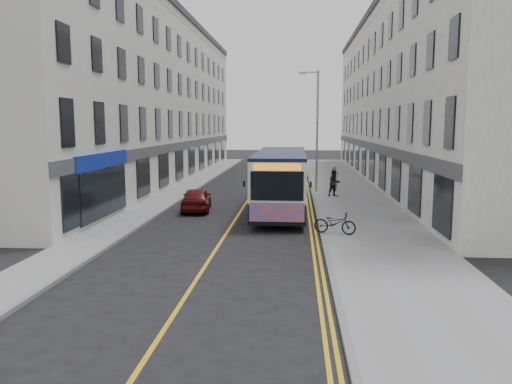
% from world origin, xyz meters
% --- Properties ---
extents(ground, '(140.00, 140.00, 0.00)m').
position_xyz_m(ground, '(0.00, 0.00, 0.00)').
color(ground, black).
rests_on(ground, ground).
extents(pavement_east, '(4.50, 64.00, 0.12)m').
position_xyz_m(pavement_east, '(6.25, 12.00, 0.06)').
color(pavement_east, gray).
rests_on(pavement_east, ground).
extents(pavement_west, '(2.00, 64.00, 0.12)m').
position_xyz_m(pavement_west, '(-5.00, 12.00, 0.06)').
color(pavement_west, gray).
rests_on(pavement_west, ground).
extents(kerb_east, '(0.18, 64.00, 0.13)m').
position_xyz_m(kerb_east, '(4.00, 12.00, 0.07)').
color(kerb_east, slate).
rests_on(kerb_east, ground).
extents(kerb_west, '(0.18, 64.00, 0.13)m').
position_xyz_m(kerb_west, '(-4.00, 12.00, 0.07)').
color(kerb_west, slate).
rests_on(kerb_west, ground).
extents(road_centre_line, '(0.12, 64.00, 0.01)m').
position_xyz_m(road_centre_line, '(0.00, 12.00, 0.00)').
color(road_centre_line, gold).
rests_on(road_centre_line, ground).
extents(road_dbl_yellow_inner, '(0.10, 64.00, 0.01)m').
position_xyz_m(road_dbl_yellow_inner, '(3.55, 12.00, 0.00)').
color(road_dbl_yellow_inner, gold).
rests_on(road_dbl_yellow_inner, ground).
extents(road_dbl_yellow_outer, '(0.10, 64.00, 0.01)m').
position_xyz_m(road_dbl_yellow_outer, '(3.75, 12.00, 0.00)').
color(road_dbl_yellow_outer, gold).
rests_on(road_dbl_yellow_outer, ground).
extents(terrace_east, '(6.00, 46.00, 13.00)m').
position_xyz_m(terrace_east, '(11.50, 21.00, 6.50)').
color(terrace_east, white).
rests_on(terrace_east, ground).
extents(terrace_west, '(6.00, 46.00, 13.00)m').
position_xyz_m(terrace_west, '(-9.00, 21.00, 6.50)').
color(terrace_west, silver).
rests_on(terrace_west, ground).
extents(streetlamp, '(1.32, 0.18, 8.00)m').
position_xyz_m(streetlamp, '(4.17, 14.00, 4.38)').
color(streetlamp, '#95979E').
rests_on(streetlamp, ground).
extents(city_bus, '(2.53, 10.82, 3.14)m').
position_xyz_m(city_bus, '(2.11, 6.67, 1.72)').
color(city_bus, black).
rests_on(city_bus, ground).
extents(bicycle, '(1.82, 1.06, 0.90)m').
position_xyz_m(bicycle, '(4.49, 0.85, 0.57)').
color(bicycle, black).
rests_on(bicycle, pavement_east).
extents(pedestrian_near, '(0.65, 0.47, 1.65)m').
position_xyz_m(pedestrian_near, '(5.45, 14.32, 0.94)').
color(pedestrian_near, olive).
rests_on(pedestrian_near, pavement_east).
extents(pedestrian_far, '(0.97, 0.88, 1.63)m').
position_xyz_m(pedestrian_far, '(5.27, 11.71, 0.93)').
color(pedestrian_far, black).
rests_on(pedestrian_far, pavement_east).
extents(car_white, '(1.77, 4.68, 1.53)m').
position_xyz_m(car_white, '(2.98, 24.60, 0.76)').
color(car_white, white).
rests_on(car_white, ground).
extents(car_maroon, '(1.90, 3.80, 1.24)m').
position_xyz_m(car_maroon, '(-2.35, 6.49, 0.62)').
color(car_maroon, '#4F0E0D').
rests_on(car_maroon, ground).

